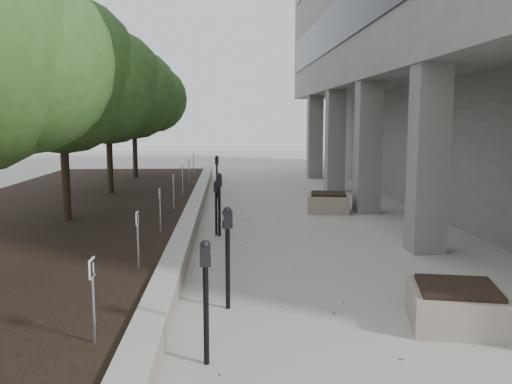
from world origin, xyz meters
name	(u,v)px	position (x,y,z in m)	size (l,w,h in m)	color
retaining_wall	(192,218)	(-1.82, 9.00, 0.25)	(0.39, 26.00, 0.50)	tan
planting_bed	(52,221)	(-5.50, 9.00, 0.20)	(7.00, 26.00, 0.40)	black
crabapple_tree_3	(62,108)	(-4.80, 8.00, 3.12)	(4.60, 4.00, 5.44)	#2D5621
crabapple_tree_4	(108,111)	(-4.80, 13.00, 3.12)	(4.60, 4.00, 5.44)	#2D5621
crabapple_tree_5	(134,113)	(-4.80, 18.00, 3.12)	(4.60, 4.00, 5.44)	#2D5621
parking_sign_2	(93,301)	(-2.35, 0.50, 0.88)	(0.04, 0.22, 0.96)	black
parking_sign_3	(138,240)	(-2.35, 3.50, 0.88)	(0.04, 0.22, 0.96)	black
parking_sign_4	(160,210)	(-2.35, 6.50, 0.88)	(0.04, 0.22, 0.96)	black
parking_sign_5	(174,192)	(-2.35, 9.50, 0.88)	(0.04, 0.22, 0.96)	black
parking_sign_6	(183,180)	(-2.35, 12.50, 0.88)	(0.04, 0.22, 0.96)	black
parking_sign_7	(189,171)	(-2.35, 15.50, 0.88)	(0.04, 0.22, 0.96)	black
parking_sign_8	(194,165)	(-2.35, 18.50, 0.88)	(0.04, 0.22, 0.96)	black
parking_meter_1	(206,303)	(-1.13, 0.76, 0.75)	(0.15, 0.11, 1.49)	black
parking_meter_2	(228,258)	(-0.88, 2.64, 0.78)	(0.15, 0.11, 1.57)	black
parking_meter_3	(219,205)	(-1.08, 7.82, 0.78)	(0.15, 0.11, 1.56)	black
parking_meter_4	(216,208)	(-1.16, 7.89, 0.68)	(0.13, 0.10, 1.36)	black
parking_meter_5	(217,177)	(-1.25, 14.38, 0.78)	(0.15, 0.11, 1.55)	black
planter_front	(457,306)	(2.29, 1.77, 0.29)	(1.24, 1.24, 0.58)	tan
planter_back	(328,202)	(2.26, 11.22, 0.30)	(1.27, 1.27, 0.59)	tan
berry_scatter	(267,265)	(-0.10, 5.00, 0.01)	(3.30, 14.10, 0.02)	maroon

